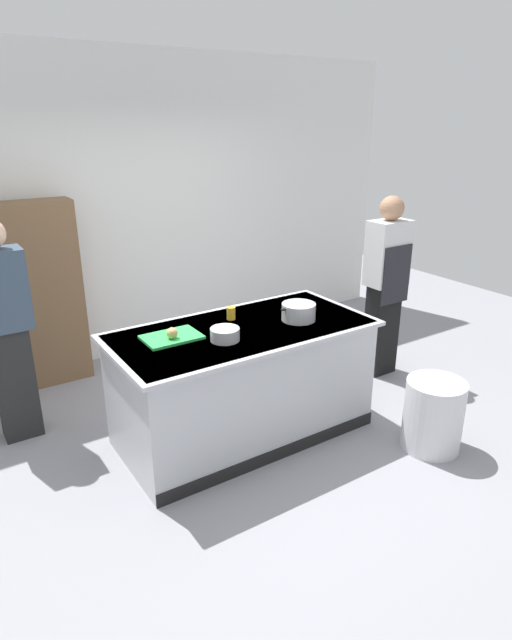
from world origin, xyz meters
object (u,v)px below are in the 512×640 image
(onion, at_px, (172,333))
(bookshelf, at_px, (18,299))
(stock_pot, at_px, (299,312))
(person_chef, at_px, (386,283))
(person_guest, at_px, (6,328))
(mixing_bowl, at_px, (225,334))
(trash_bin, at_px, (433,415))
(juice_cup, at_px, (231,313))

(onion, height_order, bookshelf, bookshelf)
(onion, height_order, stock_pot, stock_pot)
(person_chef, distance_m, person_guest, 3.27)
(mixing_bowl, relative_size, person_chef, 0.12)
(stock_pot, xyz_separation_m, bookshelf, (-1.69, 1.89, -0.11))
(person_guest, height_order, bookshelf, person_guest)
(onion, distance_m, mixing_bowl, 0.37)
(onion, xyz_separation_m, trash_bin, (1.63, -1.01, -0.68))
(onion, bearing_deg, bookshelf, 111.72)
(juice_cup, height_order, bookshelf, bookshelf)
(trash_bin, height_order, bookshelf, bookshelf)
(stock_pot, distance_m, trash_bin, 1.27)
(onion, distance_m, bookshelf, 1.87)
(mixing_bowl, bearing_deg, juice_cup, 53.23)
(onion, height_order, mixing_bowl, onion)
(person_chef, distance_m, bookshelf, 3.35)
(bookshelf, bearing_deg, mixing_bowl, -62.40)
(stock_pot, height_order, person_chef, person_chef)
(stock_pot, relative_size, juice_cup, 3.27)
(juice_cup, height_order, trash_bin, juice_cup)
(person_chef, height_order, bookshelf, person_chef)
(onion, relative_size, trash_bin, 0.15)
(onion, height_order, person_guest, person_guest)
(person_chef, relative_size, person_guest, 1.00)
(bookshelf, bearing_deg, stock_pot, -48.20)
(trash_bin, height_order, person_guest, person_guest)
(trash_bin, relative_size, person_guest, 0.32)
(person_guest, bearing_deg, stock_pot, 52.70)
(person_guest, bearing_deg, juice_cup, 54.74)
(onion, bearing_deg, person_chef, 3.80)
(juice_cup, relative_size, bookshelf, 0.06)
(bookshelf, bearing_deg, juice_cup, -51.62)
(stock_pot, bearing_deg, bookshelf, 131.80)
(mixing_bowl, height_order, bookshelf, bookshelf)
(bookshelf, bearing_deg, onion, -68.28)
(trash_bin, bearing_deg, juice_cup, 132.54)
(onion, bearing_deg, stock_pot, -8.57)
(trash_bin, bearing_deg, bookshelf, 130.20)
(trash_bin, bearing_deg, onion, 148.19)
(mixing_bowl, bearing_deg, onion, 148.94)
(person_chef, bearing_deg, onion, 108.84)
(stock_pot, distance_m, juice_cup, 0.52)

